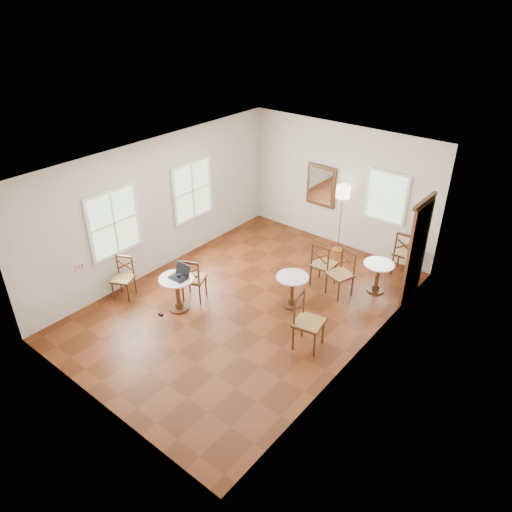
{
  "coord_description": "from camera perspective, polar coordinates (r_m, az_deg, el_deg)",
  "views": [
    {
      "loc": [
        5.22,
        -6.14,
        5.77
      ],
      "look_at": [
        0.0,
        0.3,
        1.0
      ],
      "focal_mm": 33.58,
      "sensor_mm": 36.0,
      "label": 1
    }
  ],
  "objects": [
    {
      "name": "ground",
      "position": [
        9.91,
        -1.1,
        -5.69
      ],
      "size": [
        7.0,
        7.0,
        0.0
      ],
      "primitive_type": "plane",
      "color": "#59250F",
      "rests_on": "ground"
    },
    {
      "name": "chair_back_b",
      "position": [
        10.08,
        10.12,
        -2.08
      ],
      "size": [
        0.58,
        0.58,
        1.01
      ],
      "rotation": [
        0.0,
        0.0,
        -0.3
      ],
      "color": "#442311",
      "rests_on": "ground"
    },
    {
      "name": "cafe_table_near",
      "position": [
        9.64,
        -9.33,
        -4.02
      ],
      "size": [
        0.7,
        0.7,
        0.74
      ],
      "color": "#442311",
      "rests_on": "ground"
    },
    {
      "name": "floor_lamp",
      "position": [
        11.38,
        10.28,
        7.03
      ],
      "size": [
        0.33,
        0.33,
        1.69
      ],
      "color": "#BF8C3F",
      "rests_on": "ground"
    },
    {
      "name": "chair_near_b",
      "position": [
        10.28,
        -15.53,
        -2.51
      ],
      "size": [
        0.55,
        0.55,
        0.89
      ],
      "rotation": [
        0.0,
        0.0,
        0.46
      ],
      "color": "#442311",
      "rests_on": "ground"
    },
    {
      "name": "chair_near_a",
      "position": [
        9.89,
        -7.47,
        -2.67
      ],
      "size": [
        0.6,
        0.6,
        0.97
      ],
      "rotation": [
        0.0,
        0.0,
        3.57
      ],
      "color": "#442311",
      "rests_on": "ground"
    },
    {
      "name": "laptop",
      "position": [
        9.47,
        -9.0,
        -2.15
      ],
      "size": [
        0.37,
        0.31,
        0.26
      ],
      "rotation": [
        0.0,
        0.0,
        0.02
      ],
      "color": "black",
      "rests_on": "cafe_table_near"
    },
    {
      "name": "chair_back_a",
      "position": [
        11.13,
        17.4,
        0.36
      ],
      "size": [
        0.53,
        0.53,
        1.07
      ],
      "rotation": [
        0.0,
        0.0,
        3.21
      ],
      "color": "#442311",
      "rests_on": "ground"
    },
    {
      "name": "water_glass",
      "position": [
        9.47,
        -8.92,
        -2.27
      ],
      "size": [
        0.06,
        0.06,
        0.1
      ],
      "primitive_type": "cylinder",
      "color": "white",
      "rests_on": "cafe_table_near"
    },
    {
      "name": "chair_mid_b",
      "position": [
        8.6,
        6.15,
        -7.77
      ],
      "size": [
        0.58,
        0.58,
        1.09
      ],
      "rotation": [
        0.0,
        0.0,
        1.76
      ],
      "color": "#442311",
      "rests_on": "ground"
    },
    {
      "name": "mouse",
      "position": [
        9.36,
        -8.96,
        -2.91
      ],
      "size": [
        0.09,
        0.06,
        0.03
      ],
      "primitive_type": "ellipsoid",
      "rotation": [
        0.0,
        0.0,
        0.07
      ],
      "color": "black",
      "rests_on": "cafe_table_near"
    },
    {
      "name": "power_adapter",
      "position": [
        9.77,
        -11.3,
        -6.81
      ],
      "size": [
        0.1,
        0.06,
        0.04
      ],
      "primitive_type": "cube",
      "color": "black",
      "rests_on": "ground"
    },
    {
      "name": "chair_mid_a",
      "position": [
        10.33,
        8.0,
        -0.99
      ],
      "size": [
        0.5,
        0.5,
        1.04
      ],
      "rotation": [
        0.0,
        0.0,
        3.18
      ],
      "color": "#442311",
      "rests_on": "ground"
    },
    {
      "name": "cafe_table_mid",
      "position": [
        9.66,
        4.31,
        -3.76
      ],
      "size": [
        0.65,
        0.65,
        0.69
      ],
      "color": "#442311",
      "rests_on": "ground"
    },
    {
      "name": "room_shell",
      "position": [
        9.17,
        -0.4,
        4.88
      ],
      "size": [
        5.02,
        7.02,
        3.01
      ],
      "color": "beige",
      "rests_on": "ground"
    },
    {
      "name": "navy_mug",
      "position": [
        9.46,
        -9.23,
        -2.41
      ],
      "size": [
        0.1,
        0.07,
        0.08
      ],
      "color": "#101536",
      "rests_on": "cafe_table_near"
    },
    {
      "name": "cafe_table_back",
      "position": [
        10.4,
        14.28,
        -2.1
      ],
      "size": [
        0.64,
        0.64,
        0.68
      ],
      "color": "#442311",
      "rests_on": "ground"
    }
  ]
}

